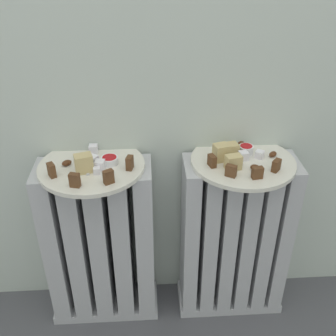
{
  "coord_description": "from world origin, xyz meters",
  "views": [
    {
      "loc": [
        -0.06,
        -0.69,
        1.16
      ],
      "look_at": [
        0.0,
        0.28,
        0.56
      ],
      "focal_mm": 43.18,
      "sensor_mm": 36.0,
      "label": 1
    }
  ],
  "objects_px": {
    "jam_bowl_right": "(246,149)",
    "jam_bowl_left": "(110,160)",
    "radiator_right": "(234,240)",
    "plate_left": "(92,166)",
    "radiator_left": "(101,245)",
    "fork": "(89,164)",
    "plate_right": "(243,161)"
  },
  "relations": [
    {
      "from": "plate_right",
      "to": "radiator_right",
      "type": "bearing_deg",
      "value": 0.0
    },
    {
      "from": "plate_left",
      "to": "fork",
      "type": "distance_m",
      "value": 0.01
    },
    {
      "from": "radiator_right",
      "to": "jam_bowl_left",
      "type": "bearing_deg",
      "value": 179.65
    },
    {
      "from": "radiator_right",
      "to": "plate_right",
      "type": "relative_size",
      "value": 1.91
    },
    {
      "from": "jam_bowl_left",
      "to": "fork",
      "type": "xyz_separation_m",
      "value": [
        -0.06,
        0.0,
        -0.01
      ]
    },
    {
      "from": "jam_bowl_right",
      "to": "fork",
      "type": "distance_m",
      "value": 0.45
    },
    {
      "from": "radiator_right",
      "to": "plate_left",
      "type": "height_order",
      "value": "plate_left"
    },
    {
      "from": "jam_bowl_right",
      "to": "fork",
      "type": "xyz_separation_m",
      "value": [
        -0.45,
        -0.03,
        -0.01
      ]
    },
    {
      "from": "radiator_left",
      "to": "plate_right",
      "type": "bearing_deg",
      "value": 0.0
    },
    {
      "from": "jam_bowl_right",
      "to": "fork",
      "type": "bearing_deg",
      "value": -175.79
    },
    {
      "from": "jam_bowl_left",
      "to": "plate_left",
      "type": "bearing_deg",
      "value": -177.42
    },
    {
      "from": "plate_right",
      "to": "jam_bowl_right",
      "type": "relative_size",
      "value": 6.99
    },
    {
      "from": "radiator_right",
      "to": "radiator_left",
      "type": "bearing_deg",
      "value": 180.0
    },
    {
      "from": "plate_left",
      "to": "plate_right",
      "type": "xyz_separation_m",
      "value": [
        0.43,
        0.0,
        0.0
      ]
    },
    {
      "from": "plate_right",
      "to": "jam_bowl_left",
      "type": "distance_m",
      "value": 0.38
    },
    {
      "from": "radiator_left",
      "to": "fork",
      "type": "xyz_separation_m",
      "value": [
        -0.01,
        0.0,
        0.3
      ]
    },
    {
      "from": "radiator_right",
      "to": "jam_bowl_left",
      "type": "distance_m",
      "value": 0.49
    },
    {
      "from": "plate_left",
      "to": "radiator_left",
      "type": "bearing_deg",
      "value": 0.0
    },
    {
      "from": "plate_left",
      "to": "fork",
      "type": "height_order",
      "value": "fork"
    },
    {
      "from": "radiator_left",
      "to": "jam_bowl_right",
      "type": "height_order",
      "value": "jam_bowl_right"
    },
    {
      "from": "plate_left",
      "to": "jam_bowl_left",
      "type": "bearing_deg",
      "value": 2.58
    },
    {
      "from": "radiator_left",
      "to": "plate_left",
      "type": "xyz_separation_m",
      "value": [
        -0.0,
        0.0,
        0.29
      ]
    },
    {
      "from": "radiator_right",
      "to": "jam_bowl_right",
      "type": "distance_m",
      "value": 0.32
    },
    {
      "from": "radiator_left",
      "to": "jam_bowl_right",
      "type": "bearing_deg",
      "value": 4.63
    },
    {
      "from": "jam_bowl_right",
      "to": "jam_bowl_left",
      "type": "bearing_deg",
      "value": -175.11
    },
    {
      "from": "jam_bowl_left",
      "to": "jam_bowl_right",
      "type": "relative_size",
      "value": 1.13
    },
    {
      "from": "radiator_right",
      "to": "jam_bowl_right",
      "type": "bearing_deg",
      "value": 66.97
    },
    {
      "from": "plate_left",
      "to": "jam_bowl_left",
      "type": "distance_m",
      "value": 0.05
    },
    {
      "from": "radiator_left",
      "to": "radiator_right",
      "type": "bearing_deg",
      "value": 0.0
    },
    {
      "from": "radiator_right",
      "to": "jam_bowl_left",
      "type": "height_order",
      "value": "jam_bowl_left"
    },
    {
      "from": "radiator_left",
      "to": "plate_right",
      "type": "height_order",
      "value": "plate_right"
    },
    {
      "from": "radiator_right",
      "to": "jam_bowl_right",
      "type": "relative_size",
      "value": 13.37
    }
  ]
}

